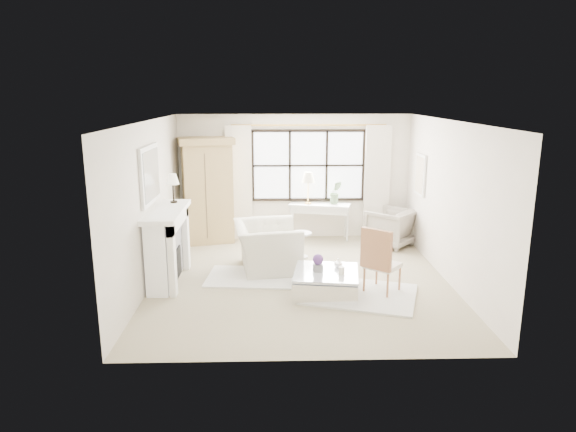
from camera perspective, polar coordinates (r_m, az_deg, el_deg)
name	(u,v)px	position (r m, az deg, el deg)	size (l,w,h in m)	color
floor	(300,280)	(8.92, 1.39, -7.08)	(5.50, 5.50, 0.00)	tan
ceiling	(301,121)	(8.36, 1.50, 10.53)	(5.50, 5.50, 0.00)	white
wall_back	(294,177)	(11.24, 0.71, 4.38)	(5.00, 5.00, 0.00)	white
wall_front	(313,254)	(5.88, 2.84, -4.19)	(5.00, 5.00, 0.00)	beige
wall_left	(150,204)	(8.77, -15.11, 1.29)	(5.50, 5.50, 0.00)	beige
wall_right	(450,202)	(9.02, 17.52, 1.46)	(5.50, 5.50, 0.00)	silver
window_pane	(308,166)	(11.19, 2.26, 5.63)	(2.40, 0.02, 1.50)	silver
window_frame	(308,166)	(11.18, 2.26, 5.62)	(2.50, 0.04, 1.50)	black
curtain_rod	(309,125)	(11.05, 2.32, 10.06)	(0.04, 0.04, 3.30)	#C39344
curtain_left	(239,183)	(11.17, -5.45, 3.67)	(0.55, 0.10, 2.47)	white
curtain_right	(377,182)	(11.37, 9.85, 3.70)	(0.55, 0.10, 2.47)	silver
fireplace	(166,245)	(8.89, -13.41, -3.12)	(0.58, 1.66, 1.26)	white
mirror_frame	(150,175)	(8.67, -15.11, 4.46)	(0.05, 1.15, 0.95)	silver
mirror_glass	(152,175)	(8.67, -14.92, 4.46)	(0.02, 1.00, 0.80)	silver
art_frame	(420,175)	(10.57, 14.49, 4.46)	(0.04, 0.62, 0.82)	white
art_canvas	(419,175)	(10.56, 14.39, 4.46)	(0.01, 0.52, 0.72)	beige
mantel_lamp	(173,180)	(9.15, -12.69, 3.87)	(0.22, 0.22, 0.51)	black
armoire	(208,190)	(11.00, -8.92, 2.90)	(1.26, 0.96, 2.24)	tan
console_table	(319,222)	(11.21, 3.52, -0.63)	(1.37, 0.73, 0.80)	silver
console_lamp	(308,178)	(11.00, 2.26, 4.21)	(0.28, 0.28, 0.69)	gold
orchid_plant	(335,192)	(11.09, 5.30, 2.63)	(0.28, 0.22, 0.50)	#54714B
side_table	(301,241)	(9.98, 1.50, -2.82)	(0.40, 0.40, 0.51)	white
rug_left	(252,277)	(9.02, -4.04, -6.76)	(1.53, 1.08, 0.03)	white
rug_right	(358,294)	(8.34, 7.79, -8.58)	(1.77, 1.33, 0.03)	silver
club_armchair	(267,247)	(9.31, -2.33, -3.43)	(1.30, 1.13, 0.84)	beige
wingback_chair	(390,227)	(10.96, 11.31, -1.25)	(0.83, 0.86, 0.78)	gray
french_chair	(381,275)	(8.38, 10.33, -6.42)	(0.68, 0.68, 1.08)	#AF7249
coffee_table	(326,283)	(8.27, 4.24, -7.44)	(1.13, 1.13, 0.38)	white
planter_box	(318,268)	(8.19, 3.34, -5.76)	(0.15, 0.15, 0.11)	slate
planter_flowers	(318,259)	(8.14, 3.36, -4.83)	(0.17, 0.17, 0.17)	#512C6E
pillar_candle	(342,271)	(8.07, 5.98, -6.06)	(0.09, 0.09, 0.12)	white
coffee_vase	(338,263)	(8.38, 5.62, -5.23)	(0.14, 0.14, 0.14)	white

